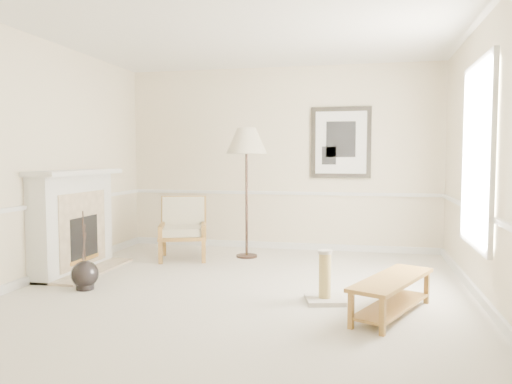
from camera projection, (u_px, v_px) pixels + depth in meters
ground at (239, 294)px, 5.39m from camera, size 5.50×5.50×0.00m
room at (253, 120)px, 5.31m from camera, size 5.04×5.54×2.92m
fireplace at (74, 222)px, 6.43m from camera, size 0.64×1.64×1.31m
floor_vase at (85, 275)px, 5.55m from camera, size 0.30×0.30×0.88m
armchair at (183, 225)px, 7.29m from camera, size 0.86×0.89×0.89m
floor_lamp at (247, 145)px, 7.25m from camera, size 0.76×0.76×1.90m
bench at (392, 290)px, 4.64m from camera, size 0.85×1.29×0.36m
scratching_post at (325, 286)px, 5.06m from camera, size 0.46×0.46×0.54m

